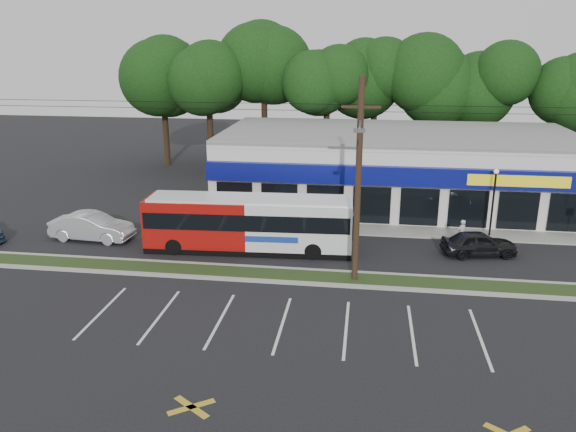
% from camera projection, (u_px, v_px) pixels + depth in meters
% --- Properties ---
extents(ground, '(120.00, 120.00, 0.00)m').
position_uv_depth(ground, '(292.00, 285.00, 27.55)').
color(ground, black).
rests_on(ground, ground).
extents(grass_strip, '(40.00, 1.60, 0.12)m').
position_uv_depth(grass_strip, '(295.00, 276.00, 28.47)').
color(grass_strip, '#263515').
rests_on(grass_strip, ground).
extents(curb_south, '(40.00, 0.25, 0.14)m').
position_uv_depth(curb_south, '(293.00, 283.00, 27.67)').
color(curb_south, '#9E9E93').
rests_on(curb_south, ground).
extents(curb_north, '(40.00, 0.25, 0.14)m').
position_uv_depth(curb_north, '(297.00, 269.00, 29.27)').
color(curb_north, '#9E9E93').
rests_on(curb_north, ground).
extents(sidewalk, '(32.00, 2.20, 0.10)m').
position_uv_depth(sidewalk, '(390.00, 231.00, 35.37)').
color(sidewalk, '#9E9E93').
rests_on(sidewalk, ground).
extents(strip_mall, '(25.00, 12.55, 5.30)m').
position_uv_depth(strip_mall, '(396.00, 167.00, 41.07)').
color(strip_mall, silver).
rests_on(strip_mall, ground).
extents(utility_pole, '(50.00, 2.77, 10.00)m').
position_uv_depth(utility_pole, '(355.00, 175.00, 26.43)').
color(utility_pole, black).
rests_on(utility_pole, ground).
extents(lamp_post, '(0.30, 0.30, 4.25)m').
position_uv_depth(lamp_post, '(494.00, 195.00, 33.60)').
color(lamp_post, black).
rests_on(lamp_post, ground).
extents(tree_line, '(46.76, 6.76, 11.83)m').
position_uv_depth(tree_line, '(377.00, 78.00, 49.09)').
color(tree_line, black).
rests_on(tree_line, ground).
extents(metrobus, '(11.80, 3.04, 3.15)m').
position_uv_depth(metrobus, '(249.00, 222.00, 31.72)').
color(metrobus, '#A1100C').
rests_on(metrobus, ground).
extents(car_dark, '(4.32, 2.35, 1.40)m').
position_uv_depth(car_dark, '(479.00, 243.00, 31.23)').
color(car_dark, black).
rests_on(car_dark, ground).
extents(car_silver, '(5.05, 2.05, 1.63)m').
position_uv_depth(car_silver, '(92.00, 227.00, 33.69)').
color(car_silver, '#B3B6BB').
rests_on(car_silver, ground).
extents(pedestrian_a, '(0.70, 0.66, 1.61)m').
position_uv_depth(pedestrian_a, '(461.00, 233.00, 32.58)').
color(pedestrian_a, beige).
rests_on(pedestrian_a, ground).
extents(pedestrian_b, '(1.10, 0.98, 1.90)m').
position_uv_depth(pedestrian_b, '(342.00, 220.00, 34.52)').
color(pedestrian_b, beige).
rests_on(pedestrian_b, ground).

